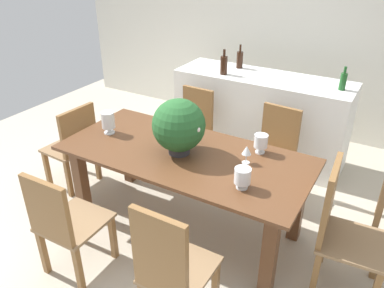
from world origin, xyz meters
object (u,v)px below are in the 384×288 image
object	(u,v)px
wine_bottle_dark	(224,65)
wine_bottle_clear	(240,59)
chair_near_left	(63,222)
crystal_vase_center_near	(243,176)
chair_far_left	(193,127)
crystal_vase_right	(261,142)
chair_far_right	(275,148)
crystal_vase_left	(108,121)
chair_near_right	(170,268)
kitchen_counter	(260,117)
chair_foot_end	(340,225)
flower_centerpiece	(179,126)
chair_head_end	(75,143)
dining_table	(185,167)
wine_glass	(247,151)
wine_bottle_amber	(343,81)

from	to	relation	value
wine_bottle_dark	wine_bottle_clear	distance (m)	0.32
chair_near_left	crystal_vase_center_near	distance (m)	1.34
chair_far_left	crystal_vase_right	xyz separation A→B (m)	(1.01, -0.62, 0.37)
chair_far_right	crystal_vase_left	bearing A→B (deg)	-138.11
chair_near_right	chair_far_left	world-z (taller)	chair_near_right
crystal_vase_center_near	kitchen_counter	xyz separation A→B (m)	(-0.54, 1.79, -0.36)
chair_foot_end	flower_centerpiece	distance (m)	1.40
chair_far_left	crystal_vase_right	bearing A→B (deg)	-29.86
chair_far_right	flower_centerpiece	size ratio (longest dim) A/B	1.94
chair_head_end	flower_centerpiece	size ratio (longest dim) A/B	1.92
dining_table	crystal_vase_center_near	size ratio (longest dim) A/B	13.16
kitchen_counter	flower_centerpiece	bearing A→B (deg)	-94.06
chair_far_right	crystal_vase_center_near	size ratio (longest dim) A/B	5.72
chair_near_right	chair_near_left	world-z (taller)	chair_near_right
chair_near_right	wine_bottle_dark	distance (m)	2.55
crystal_vase_left	chair_foot_end	bearing A→B (deg)	0.66
dining_table	crystal_vase_right	world-z (taller)	crystal_vase_right
crystal_vase_center_near	chair_head_end	bearing A→B (deg)	173.38
crystal_vase_left	crystal_vase_right	size ratio (longest dim) A/B	1.25
chair_foot_end	crystal_vase_right	world-z (taller)	chair_foot_end
dining_table	chair_far_right	bearing A→B (deg)	62.73
crystal_vase_left	wine_bottle_dark	xyz separation A→B (m)	(0.44, 1.44, 0.22)
crystal_vase_right	wine_glass	xyz separation A→B (m)	(-0.04, -0.21, 0.01)
dining_table	chair_far_right	size ratio (longest dim) A/B	2.30
chair_far_right	wine_bottle_dark	world-z (taller)	wine_bottle_dark
chair_near_right	chair_near_left	distance (m)	0.94
dining_table	wine_bottle_amber	world-z (taller)	wine_bottle_amber
dining_table	chair_head_end	bearing A→B (deg)	-179.77
chair_head_end	chair_far_left	size ratio (longest dim) A/B	0.98
kitchen_counter	chair_foot_end	bearing A→B (deg)	-52.42
dining_table	kitchen_counter	bearing A→B (deg)	87.27
flower_centerpiece	wine_bottle_clear	xyz separation A→B (m)	(-0.25, 1.74, 0.09)
chair_head_end	crystal_vase_left	bearing A→B (deg)	90.44
chair_near_left	crystal_vase_left	bearing A→B (deg)	-71.84
wine_bottle_clear	wine_bottle_amber	xyz separation A→B (m)	(1.19, -0.17, -0.01)
chair_far_right	crystal_vase_left	size ratio (longest dim) A/B	4.45
crystal_vase_center_near	wine_bottle_dark	size ratio (longest dim) A/B	0.57
chair_head_end	crystal_vase_center_near	xyz separation A→B (m)	(1.92, -0.22, 0.35)
crystal_vase_right	wine_bottle_dark	distance (m)	1.42
chair_far_left	chair_foot_end	bearing A→B (deg)	-26.63
chair_near_left	kitchen_counter	size ratio (longest dim) A/B	0.47
crystal_vase_left	kitchen_counter	xyz separation A→B (m)	(0.86, 1.60, -0.39)
flower_centerpiece	crystal_vase_right	bearing A→B (deg)	30.49
wine_bottle_amber	kitchen_counter	bearing A→B (deg)	178.93
chair_foot_end	wine_glass	world-z (taller)	chair_foot_end
chair_head_end	crystal_vase_right	xyz separation A→B (m)	(1.85, 0.32, 0.36)
chair_far_right	chair_near_right	size ratio (longest dim) A/B	0.89
chair_near_right	chair_far_left	size ratio (longest dim) A/B	1.12
dining_table	chair_foot_end	size ratio (longest dim) A/B	2.08
chair_near_left	chair_near_right	bearing A→B (deg)	178.28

